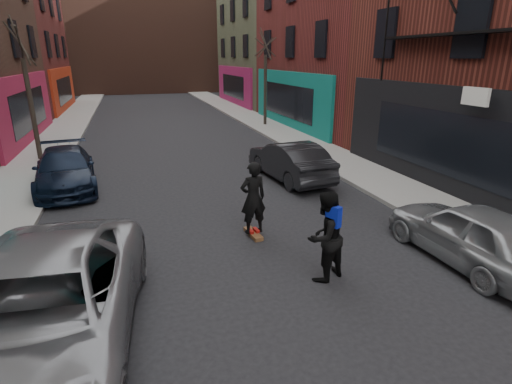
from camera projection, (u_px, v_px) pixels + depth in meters
sidewalk_left at (72, 121)px, 28.31m from camera, size 2.50×84.00×0.13m
sidewalk_right at (242, 113)px, 31.86m from camera, size 2.50×84.00×0.13m
building_far at (140, 35)px, 51.35m from camera, size 40.00×10.00×14.00m
tree_left_far at (27, 82)px, 16.42m from camera, size 2.00×2.00×6.50m
tree_right_far at (265, 71)px, 25.31m from camera, size 2.00×2.00×6.80m
parked_left_far at (40, 312)px, 5.83m from camera, size 3.27×6.07×1.62m
parked_left_end at (65, 169)px, 13.74m from camera, size 2.40×4.83×1.35m
parked_right_far at (472, 233)px, 8.72m from camera, size 1.74×4.11×1.39m
parked_right_end at (290, 160)px, 14.77m from camera, size 1.97×4.47×1.43m
skateboard at (253, 234)px, 10.22m from camera, size 0.31×0.82×0.10m
skateboarder at (253, 198)px, 9.91m from camera, size 0.72×0.51×1.85m
pedestrian at (325, 236)px, 7.98m from camera, size 1.12×1.01×1.88m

